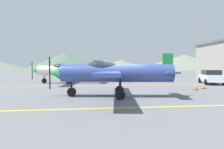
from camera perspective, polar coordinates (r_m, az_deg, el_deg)
ground_plane at (r=12.53m, az=2.94°, el=-6.57°), size 400.00×400.00×0.00m
apron_line_near at (r=8.82m, az=7.13°, el=-10.31°), size 80.00×0.16×0.01m
apron_line_far at (r=19.58m, az=-0.53°, el=-3.36°), size 80.00×0.16×0.01m
airplane_near at (r=11.86m, az=-0.02°, el=0.65°), size 8.24×9.45×2.82m
airplane_mid at (r=22.63m, az=-14.21°, el=1.34°), size 8.22×9.45×2.82m
car_sedan at (r=23.95m, az=28.73°, el=-0.60°), size 3.17×4.66×1.62m
traffic_cone_front at (r=18.32m, az=26.82°, el=-3.10°), size 0.36×0.36×0.59m
traffic_cone_side at (r=17.10m, az=24.86°, el=-3.44°), size 0.36×0.36×0.59m
hill_centerleft at (r=140.35m, az=-14.59°, el=3.99°), size 58.66×58.66×12.72m
hill_centerright at (r=161.69m, az=2.83°, el=3.09°), size 53.71×53.71×8.59m
hill_right at (r=143.83m, az=21.74°, el=3.58°), size 72.77×72.77×11.31m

